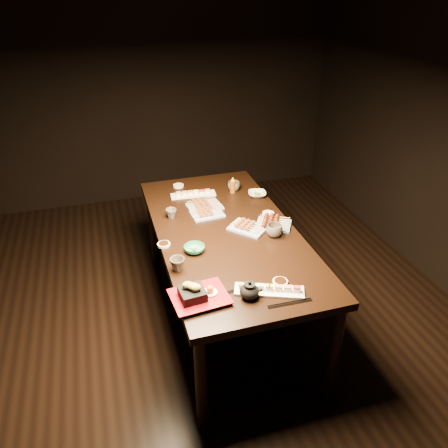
% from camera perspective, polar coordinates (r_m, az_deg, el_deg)
% --- Properties ---
extents(ground, '(5.00, 5.00, 0.00)m').
position_cam_1_polar(ground, '(3.08, -2.01, -16.52)').
color(ground, black).
rests_on(ground, ground).
extents(dining_table, '(1.35, 1.98, 0.75)m').
position_cam_1_polar(dining_table, '(3.11, 0.27, -6.76)').
color(dining_table, black).
rests_on(dining_table, ground).
extents(sushi_platter_near, '(0.38, 0.23, 0.05)m').
position_cam_1_polar(sushi_platter_near, '(2.37, 5.94, -8.35)').
color(sushi_platter_near, white).
rests_on(sushi_platter_near, dining_table).
extents(sushi_platter_far, '(0.35, 0.12, 0.04)m').
position_cam_1_polar(sushi_platter_far, '(3.35, -4.06, 4.07)').
color(sushi_platter_far, white).
rests_on(sushi_platter_far, dining_table).
extents(yakitori_plate_center, '(0.23, 0.18, 0.06)m').
position_cam_1_polar(yakitori_plate_center, '(3.06, -2.21, 1.64)').
color(yakitori_plate_center, '#828EB6').
rests_on(yakitori_plate_center, dining_table).
extents(yakitori_plate_right, '(0.28, 0.29, 0.06)m').
position_cam_1_polar(yakitori_plate_right, '(2.90, 3.14, -0.16)').
color(yakitori_plate_right, '#828EB6').
rests_on(yakitori_plate_right, dining_table).
extents(yakitori_plate_left, '(0.26, 0.20, 0.06)m').
position_cam_1_polar(yakitori_plate_left, '(3.16, -2.56, 2.64)').
color(yakitori_plate_left, '#828EB6').
rests_on(yakitori_plate_left, dining_table).
extents(tsukune_plate, '(0.28, 0.25, 0.06)m').
position_cam_1_polar(tsukune_plate, '(2.96, 6.52, 0.31)').
color(tsukune_plate, '#828EB6').
rests_on(tsukune_plate, dining_table).
extents(edamame_bowl_green, '(0.15, 0.15, 0.04)m').
position_cam_1_polar(edamame_bowl_green, '(2.68, -3.89, -3.27)').
color(edamame_bowl_green, '#287C54').
rests_on(edamame_bowl_green, dining_table).
extents(edamame_bowl_cream, '(0.16, 0.16, 0.03)m').
position_cam_1_polar(edamame_bowl_cream, '(3.34, 4.35, 3.92)').
color(edamame_bowl_cream, beige).
rests_on(edamame_bowl_cream, dining_table).
extents(tempura_tray, '(0.31, 0.26, 0.11)m').
position_cam_1_polar(tempura_tray, '(2.29, -3.23, -8.76)').
color(tempura_tray, black).
rests_on(tempura_tray, dining_table).
extents(teacup_near_left, '(0.10, 0.10, 0.08)m').
position_cam_1_polar(teacup_near_left, '(2.52, -6.10, -5.26)').
color(teacup_near_left, '#4A4138').
rests_on(teacup_near_left, dining_table).
extents(teacup_mid_right, '(0.15, 0.15, 0.08)m').
position_cam_1_polar(teacup_mid_right, '(2.83, 6.60, -0.85)').
color(teacup_mid_right, '#4A4138').
rests_on(teacup_mid_right, dining_table).
extents(teacup_far_left, '(0.09, 0.09, 0.07)m').
position_cam_1_polar(teacup_far_left, '(3.05, -6.91, 1.37)').
color(teacup_far_left, '#4A4138').
rests_on(teacup_far_left, dining_table).
extents(teacup_far_right, '(0.10, 0.10, 0.07)m').
position_cam_1_polar(teacup_far_right, '(3.41, 1.29, 4.96)').
color(teacup_far_right, '#4A4138').
rests_on(teacup_far_right, dining_table).
extents(teapot, '(0.15, 0.15, 0.10)m').
position_cam_1_polar(teapot, '(2.31, 3.34, -8.55)').
color(teapot, black).
rests_on(teapot, dining_table).
extents(condiment_bottle, '(0.05, 0.05, 0.13)m').
position_cam_1_polar(condiment_bottle, '(3.37, 1.16, 5.14)').
color(condiment_bottle, brown).
rests_on(condiment_bottle, dining_table).
extents(sauce_dish_west, '(0.11, 0.11, 0.01)m').
position_cam_1_polar(sauce_dish_west, '(2.76, -7.86, -2.66)').
color(sauce_dish_west, white).
rests_on(sauce_dish_west, dining_table).
extents(sauce_dish_east, '(0.09, 0.09, 0.01)m').
position_cam_1_polar(sauce_dish_east, '(3.09, 5.80, 1.35)').
color(sauce_dish_east, white).
rests_on(sauce_dish_east, dining_table).
extents(sauce_dish_se, '(0.09, 0.09, 0.01)m').
position_cam_1_polar(sauce_dish_se, '(2.44, 7.36, -7.51)').
color(sauce_dish_se, white).
rests_on(sauce_dish_se, dining_table).
extents(sauce_dish_nw, '(0.09, 0.09, 0.01)m').
position_cam_1_polar(sauce_dish_nw, '(3.51, -5.98, 4.99)').
color(sauce_dish_nw, white).
rests_on(sauce_dish_nw, dining_table).
extents(chopsticks_near, '(0.24, 0.03, 0.01)m').
position_cam_1_polar(chopsticks_near, '(2.35, -0.46, -9.09)').
color(chopsticks_near, black).
rests_on(chopsticks_near, dining_table).
extents(chopsticks_se, '(0.24, 0.03, 0.01)m').
position_cam_1_polar(chopsticks_se, '(2.32, 8.57, -10.17)').
color(chopsticks_se, black).
rests_on(chopsticks_se, dining_table).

